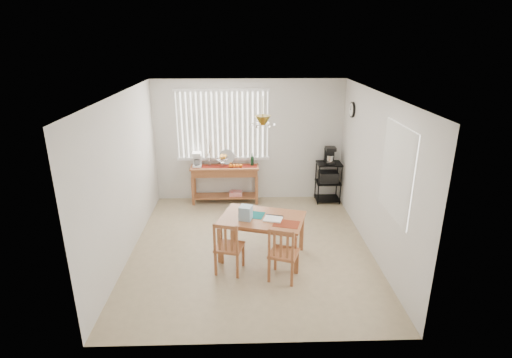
{
  "coord_description": "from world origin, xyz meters",
  "views": [
    {
      "loc": [
        -0.1,
        -6.02,
        3.41
      ],
      "look_at": [
        0.1,
        0.55,
        1.05
      ],
      "focal_mm": 28.0,
      "sensor_mm": 36.0,
      "label": 1
    }
  ],
  "objects_px": {
    "dining_table": "(262,222)",
    "wire_cart": "(328,178)",
    "chair_right": "(283,254)",
    "cart_items": "(330,155)",
    "sideboard": "(225,175)",
    "chair_left": "(229,247)"
  },
  "relations": [
    {
      "from": "cart_items",
      "to": "chair_right",
      "type": "bearing_deg",
      "value": -112.96
    },
    {
      "from": "wire_cart",
      "to": "chair_left",
      "type": "bearing_deg",
      "value": -126.98
    },
    {
      "from": "sideboard",
      "to": "wire_cart",
      "type": "xyz_separation_m",
      "value": [
        2.21,
        -0.03,
        -0.08
      ]
    },
    {
      "from": "dining_table",
      "to": "chair_left",
      "type": "distance_m",
      "value": 0.72
    },
    {
      "from": "cart_items",
      "to": "chair_left",
      "type": "distance_m",
      "value": 3.47
    },
    {
      "from": "dining_table",
      "to": "sideboard",
      "type": "bearing_deg",
      "value": 106.62
    },
    {
      "from": "cart_items",
      "to": "chair_left",
      "type": "xyz_separation_m",
      "value": [
        -2.05,
        -2.73,
        -0.62
      ]
    },
    {
      "from": "sideboard",
      "to": "chair_right",
      "type": "height_order",
      "value": "chair_right"
    },
    {
      "from": "wire_cart",
      "to": "cart_items",
      "type": "distance_m",
      "value": 0.51
    },
    {
      "from": "wire_cart",
      "to": "chair_right",
      "type": "distance_m",
      "value": 3.2
    },
    {
      "from": "cart_items",
      "to": "chair_right",
      "type": "height_order",
      "value": "cart_items"
    },
    {
      "from": "cart_items",
      "to": "chair_left",
      "type": "relative_size",
      "value": 0.42
    },
    {
      "from": "sideboard",
      "to": "cart_items",
      "type": "xyz_separation_m",
      "value": [
        2.21,
        -0.02,
        0.43
      ]
    },
    {
      "from": "chair_right",
      "to": "cart_items",
      "type": "bearing_deg",
      "value": 67.04
    },
    {
      "from": "sideboard",
      "to": "wire_cart",
      "type": "height_order",
      "value": "wire_cart"
    },
    {
      "from": "dining_table",
      "to": "wire_cart",
      "type": "bearing_deg",
      "value": 55.97
    },
    {
      "from": "sideboard",
      "to": "dining_table",
      "type": "distance_m",
      "value": 2.39
    },
    {
      "from": "wire_cart",
      "to": "chair_right",
      "type": "relative_size",
      "value": 1.0
    },
    {
      "from": "sideboard",
      "to": "chair_left",
      "type": "relative_size",
      "value": 1.68
    },
    {
      "from": "sideboard",
      "to": "chair_right",
      "type": "relative_size",
      "value": 1.66
    },
    {
      "from": "cart_items",
      "to": "dining_table",
      "type": "distance_m",
      "value": 2.77
    },
    {
      "from": "chair_right",
      "to": "sideboard",
      "type": "bearing_deg",
      "value": 107.89
    }
  ]
}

